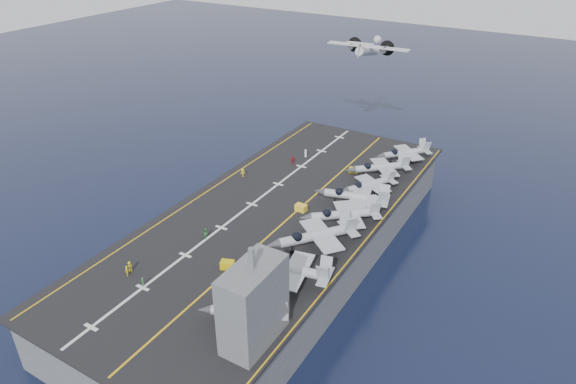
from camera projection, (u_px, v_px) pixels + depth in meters
The scene contains 27 objects.
ground at pixel (278, 256), 104.42m from camera, with size 500.00×500.00×0.00m, color #142135.
hull at pixel (278, 235), 102.01m from camera, with size 36.00×90.00×10.00m, color #56595E.
flight_deck at pixel (277, 213), 99.50m from camera, with size 38.00×92.00×0.40m, color black.
foul_line at pixel (291, 216), 98.05m from camera, with size 0.35×90.00×0.02m, color gold.
landing_centerline at pixel (252, 204), 102.09m from camera, with size 0.50×90.00×0.02m, color silver.
deck_edge_port at pixel (208, 191), 107.02m from camera, with size 0.25×90.00×0.02m, color gold.
deck_edge_stbd at pixel (366, 240), 91.10m from camera, with size 0.25×90.00×0.02m, color gold.
island_superstructure at pixel (253, 296), 66.49m from camera, with size 5.00×10.00×15.00m, color #56595E, non-canonical shape.
fighter_jet_1 at pixel (249, 309), 72.08m from camera, with size 15.37×13.94×4.45m, color #8F979E, non-canonical shape.
fighter_jet_2 at pixel (291, 268), 79.70m from camera, with size 16.51×12.67×5.15m, color #9FA8AE, non-canonical shape.
fighter_jet_3 at pixel (317, 235), 87.47m from camera, with size 18.63×19.54×5.66m, color #9AA3A8, non-canonical shape.
fighter_jet_4 at pixel (344, 214), 93.97m from camera, with size 17.91×17.31×5.21m, color gray, non-canonical shape.
fighter_jet_5 at pixel (356, 196), 99.86m from camera, with size 16.79×13.21×5.15m, color #9BA1AA, non-canonical shape.
fighter_jet_6 at pixel (370, 184), 104.88m from camera, with size 14.27×15.76×4.56m, color #9CA5AF, non-canonical shape.
fighter_jet_7 at pixel (381, 166), 111.52m from camera, with size 16.95×16.65×4.96m, color gray, non-canonical shape.
fighter_jet_8 at pixel (406, 152), 118.55m from camera, with size 15.54×15.90×4.64m, color gray, non-canonical shape.
tow_cart_a at pixel (227, 265), 83.61m from camera, with size 2.59×2.15×1.33m, color #C9AD09, non-canonical shape.
tow_cart_b at pixel (301, 208), 99.64m from camera, with size 2.27×1.56×1.31m, color yellow, non-canonical shape.
tow_cart_c at pixel (354, 170), 114.15m from camera, with size 2.24×1.77×1.18m, color gold, non-canonical shape.
crew_0 at pixel (130, 267), 82.70m from camera, with size 1.14×1.34×1.89m, color gold.
crew_1 at pixel (127, 271), 81.80m from camera, with size 1.30×1.29×1.83m, color yellow.
crew_2 at pixel (206, 233), 91.19m from camera, with size 1.26×1.40×1.95m, color green.
crew_3 at pixel (243, 173), 112.23m from camera, with size 1.37×1.33×1.92m, color yellow.
crew_4 at pixel (292, 160), 117.93m from camera, with size 1.24×1.41×1.98m, color red.
crew_5 at pixel (306, 153), 121.16m from camera, with size 1.41×1.28×1.95m, color silver.
crew_6 at pixel (143, 282), 79.49m from camera, with size 1.15×1.15×1.63m, color green.
transport_plane at pixel (368, 51), 137.17m from camera, with size 23.42×16.85×5.29m, color silver, non-canonical shape.
Camera 1 is at (45.38, -72.11, 61.80)m, focal length 32.00 mm.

